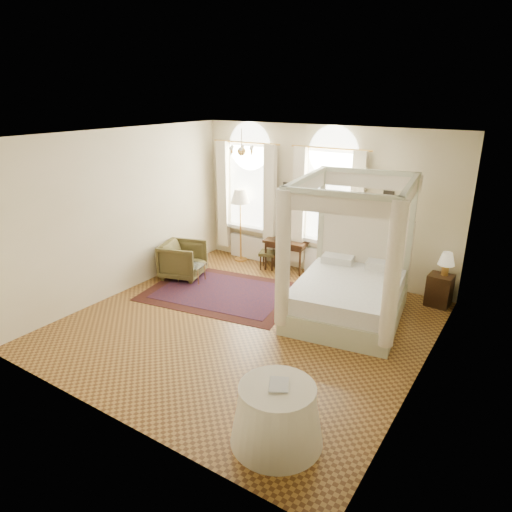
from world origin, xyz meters
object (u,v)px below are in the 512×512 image
at_px(canopy_bed, 348,288).
at_px(coffee_table, 191,266).
at_px(side_table, 277,415).
at_px(floor_lamp, 240,200).
at_px(writing_desk, 286,245).
at_px(stool, 268,254).
at_px(nightstand, 439,290).
at_px(armchair, 183,260).

distance_m(canopy_bed, coffee_table, 3.55).
relative_size(canopy_bed, side_table, 2.37).
height_order(floor_lamp, side_table, floor_lamp).
distance_m(coffee_table, floor_lamp, 2.07).
bearing_deg(writing_desk, stool, -161.20).
height_order(canopy_bed, floor_lamp, canopy_bed).
height_order(stool, coffee_table, stool).
height_order(stool, floor_lamp, floor_lamp).
height_order(nightstand, side_table, side_table).
xyz_separation_m(canopy_bed, side_table, (0.53, -3.44, -0.21)).
bearing_deg(stool, armchair, -131.91).
xyz_separation_m(stool, floor_lamp, (-0.87, 0.14, 1.17)).
bearing_deg(coffee_table, armchair, 163.98).
relative_size(armchair, side_table, 0.80).
distance_m(nightstand, armchair, 5.40).
xyz_separation_m(nightstand, coffee_table, (-4.84, -1.70, 0.04)).
relative_size(canopy_bed, nightstand, 4.20).
distance_m(nightstand, stool, 3.83).
xyz_separation_m(writing_desk, coffee_table, (-1.42, -1.70, -0.28)).
bearing_deg(canopy_bed, stool, 152.30).
distance_m(stool, coffee_table, 1.86).
bearing_deg(writing_desk, floor_lamp, 180.00).
distance_m(canopy_bed, nightstand, 1.98).
height_order(writing_desk, stool, writing_desk).
bearing_deg(armchair, nightstand, -90.00).
bearing_deg(nightstand, stool, -177.91).
relative_size(stool, armchair, 0.52).
distance_m(canopy_bed, stool, 2.86).
bearing_deg(stool, floor_lamp, 170.83).
bearing_deg(nightstand, side_table, -98.98).
bearing_deg(coffee_table, writing_desk, 50.14).
xyz_separation_m(canopy_bed, coffee_table, (-3.53, -0.24, -0.24)).
bearing_deg(nightstand, floor_lamp, 180.00).
xyz_separation_m(canopy_bed, armchair, (-3.84, -0.15, -0.18)).
bearing_deg(canopy_bed, side_table, -81.22).
distance_m(armchair, coffee_table, 0.33).
distance_m(writing_desk, armchair, 2.38).
height_order(canopy_bed, stool, canopy_bed).
distance_m(stool, floor_lamp, 1.46).
distance_m(writing_desk, coffee_table, 2.23).
relative_size(nightstand, coffee_table, 0.98).
relative_size(canopy_bed, armchair, 2.98).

